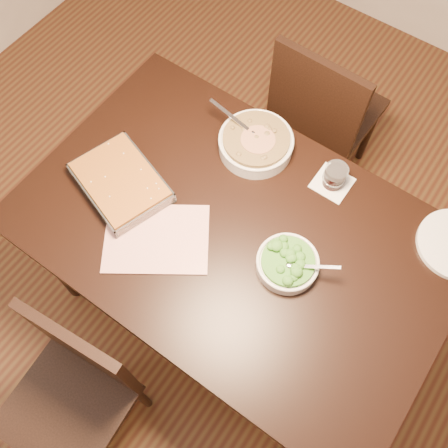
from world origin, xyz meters
name	(u,v)px	position (x,y,z in m)	size (l,w,h in m)	color
ground	(232,301)	(0.00, 0.00, 0.00)	(4.00, 4.00, 0.00)	#421E13
table	(235,242)	(0.00, 0.00, 0.65)	(1.40, 0.90, 0.75)	black
magazine_a	(157,238)	(-0.19, -0.17, 0.75)	(0.33, 0.24, 0.01)	#AA3036
coaster	(332,183)	(0.16, 0.33, 0.75)	(0.12, 0.12, 0.00)	white
stew_bowl	(256,143)	(-0.13, 0.30, 0.79)	(0.29, 0.26, 0.10)	silver
broccoli_bowl	(288,263)	(0.20, -0.01, 0.78)	(0.21, 0.20, 0.08)	silver
baking_dish	(121,183)	(-0.41, -0.09, 0.78)	(0.37, 0.32, 0.06)	silver
wine_tumbler	(335,176)	(0.16, 0.33, 0.80)	(0.08, 0.08, 0.09)	black
chair_near	(76,386)	(-0.19, -0.67, 0.46)	(0.42, 0.42, 0.81)	black
chair_far	(322,112)	(-0.09, 0.79, 0.48)	(0.42, 0.42, 0.87)	black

